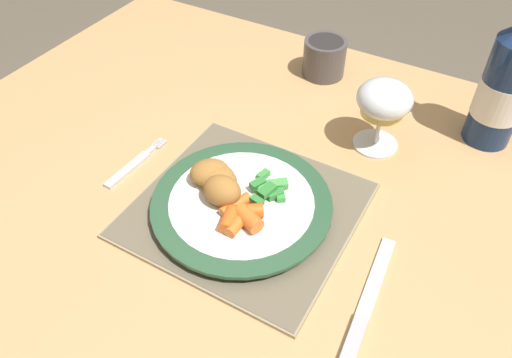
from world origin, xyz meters
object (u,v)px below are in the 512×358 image
drinking_cup (324,57)px  wine_glass (384,102)px  dinner_plate (242,205)px  table_knife (365,309)px  fork (132,166)px  dining_table (250,223)px  bottle (507,83)px

drinking_cup → wine_glass: bearing=-43.1°
dinner_plate → table_knife: bearing=-16.4°
fork → table_knife: table_knife is taller
fork → dining_table: bearing=20.2°
dining_table → wine_glass: 0.29m
drinking_cup → dining_table: bearing=-85.3°
bottle → fork: bearing=-143.1°
fork → bottle: bottle is taller
bottle → dining_table: bearing=-135.4°
dinner_plate → bottle: 0.45m
dinner_plate → table_knife: size_ratio=1.28×
table_knife → drinking_cup: bearing=119.9°
bottle → drinking_cup: (-0.32, 0.04, -0.07)m
wine_glass → drinking_cup: 0.23m
fork → bottle: 0.60m
dinner_plate → fork: (-0.20, -0.00, -0.01)m
table_knife → drinking_cup: drinking_cup is taller
table_knife → bottle: bearing=82.1°
drinking_cup → dinner_plate: bearing=-82.7°
dinner_plate → table_knife: dinner_plate is taller
wine_glass → dining_table: bearing=-127.5°
table_knife → bottle: size_ratio=0.68×
dinner_plate → drinking_cup: 0.40m
fork → wine_glass: 0.41m
table_knife → bottle: (0.06, 0.41, 0.11)m
fork → wine_glass: bearing=37.7°
fork → drinking_cup: (0.15, 0.40, 0.03)m
dining_table → dinner_plate: size_ratio=4.36×
dining_table → table_knife: bearing=-28.0°
dinner_plate → drinking_cup: size_ratio=3.17×
dining_table → bottle: (0.29, 0.29, 0.21)m
table_knife → wine_glass: bearing=107.9°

